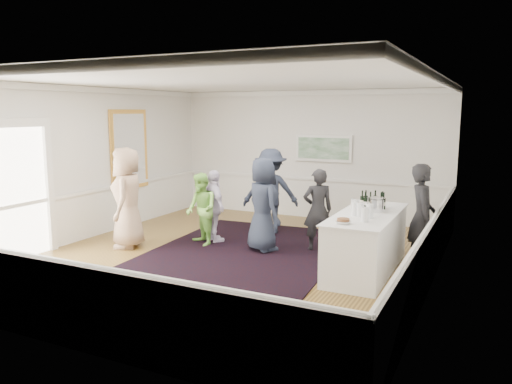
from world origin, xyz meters
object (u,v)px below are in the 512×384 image
at_px(ice_bucket, 377,205).
at_px(nut_bowl, 343,221).
at_px(guest_green, 201,209).
at_px(guest_tan, 127,198).
at_px(guest_navy, 263,205).
at_px(bartender, 422,216).
at_px(serving_table, 366,242).
at_px(guest_lilac, 214,206).
at_px(guest_dark_a, 271,191).
at_px(guest_dark_b, 318,210).

bearing_deg(ice_bucket, nut_bowl, -102.36).
bearing_deg(guest_green, guest_tan, -112.54).
height_order(guest_green, guest_navy, guest_navy).
relative_size(bartender, guest_navy, 1.00).
bearing_deg(serving_table, guest_lilac, 170.79).
xyz_separation_m(serving_table, guest_lilac, (-3.28, 0.53, 0.25)).
distance_m(guest_green, nut_bowl, 3.47).
relative_size(guest_dark_a, ice_bucket, 7.23).
height_order(serving_table, guest_tan, guest_tan).
bearing_deg(guest_navy, serving_table, -155.51).
height_order(guest_tan, ice_bucket, guest_tan).
height_order(bartender, ice_bucket, bartender).
relative_size(serving_table, guest_green, 1.69).
relative_size(guest_green, guest_navy, 0.81).
distance_m(serving_table, nut_bowl, 1.08).
bearing_deg(bartender, guest_tan, 87.94).
bearing_deg(serving_table, guest_navy, 169.36).
distance_m(guest_navy, ice_bucket, 2.24).
height_order(serving_table, guest_navy, guest_navy).
height_order(serving_table, guest_dark_a, guest_dark_a).
distance_m(guest_dark_a, ice_bucket, 3.10).
bearing_deg(guest_tan, bartender, 74.81).
relative_size(guest_dark_b, ice_bucket, 6.15).
xyz_separation_m(guest_tan, guest_navy, (2.52, 0.93, -0.09)).
distance_m(guest_dark_a, nut_bowl, 3.62).
bearing_deg(guest_dark_a, guest_green, 37.49).
distance_m(guest_green, guest_dark_b, 2.33).
bearing_deg(guest_green, serving_table, 32.01).
distance_m(serving_table, guest_tan, 4.69).
bearing_deg(bartender, guest_lilac, 77.16).
relative_size(ice_bucket, nut_bowl, 1.11).
distance_m(bartender, nut_bowl, 1.81).
height_order(guest_tan, guest_dark_b, guest_tan).
height_order(guest_tan, guest_dark_a, guest_tan).
bearing_deg(serving_table, guest_tan, -173.43).
xyz_separation_m(guest_tan, guest_dark_a, (2.07, 2.30, -0.06)).
bearing_deg(serving_table, bartender, 37.93).
height_order(guest_green, nut_bowl, guest_green).
relative_size(guest_tan, guest_dark_a, 1.06).
relative_size(guest_lilac, guest_dark_a, 0.80).
relative_size(guest_lilac, guest_navy, 0.83).
bearing_deg(guest_green, nut_bowl, 16.32).
bearing_deg(guest_navy, guest_dark_a, -36.41).
height_order(bartender, guest_green, bartender).
relative_size(serving_table, bartender, 1.37).
distance_m(bartender, guest_green, 4.21).
distance_m(guest_tan, guest_lilac, 1.74).
relative_size(serving_table, nut_bowl, 10.58).
relative_size(guest_green, guest_dark_a, 0.78).
bearing_deg(guest_navy, nut_bowl, -178.79).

